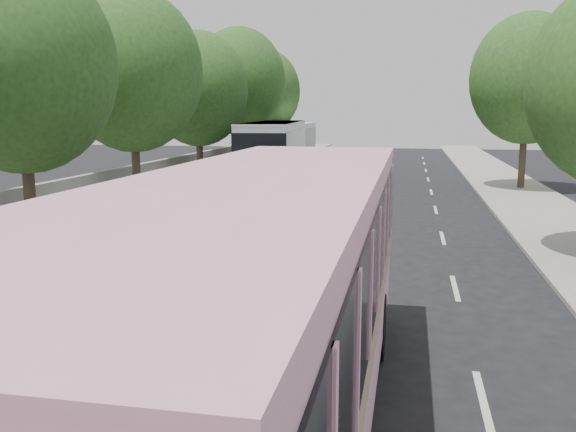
% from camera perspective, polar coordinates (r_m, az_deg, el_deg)
% --- Properties ---
extents(ground, '(120.00, 120.00, 0.00)m').
position_cam_1_polar(ground, '(11.95, -4.14, -11.00)').
color(ground, black).
rests_on(ground, ground).
extents(sidewalk_left, '(4.00, 90.00, 0.15)m').
position_cam_1_polar(sidewalk_left, '(33.11, -9.17, 2.48)').
color(sidewalk_left, '#9E998E').
rests_on(sidewalk_left, ground).
extents(sidewalk_right, '(4.00, 90.00, 0.12)m').
position_cam_1_polar(sidewalk_right, '(31.53, 21.20, 1.54)').
color(sidewalk_right, '#9E998E').
rests_on(sidewalk_right, ground).
extents(low_wall, '(0.30, 90.00, 1.50)m').
position_cam_1_polar(low_wall, '(33.68, -12.09, 3.92)').
color(low_wall, '#9E998E').
rests_on(low_wall, sidewalk_left).
extents(tree_left_b, '(5.70, 5.70, 8.88)m').
position_cam_1_polar(tree_left_b, '(20.30, -23.73, 13.47)').
color(tree_left_b, '#38281E').
rests_on(tree_left_b, ground).
extents(tree_left_c, '(6.00, 6.00, 9.35)m').
position_cam_1_polar(tree_left_c, '(27.37, -14.31, 13.48)').
color(tree_left_c, '#38281E').
rests_on(tree_left_c, ground).
extents(tree_left_d, '(5.52, 5.52, 8.60)m').
position_cam_1_polar(tree_left_d, '(34.70, -8.33, 12.03)').
color(tree_left_d, '#38281E').
rests_on(tree_left_d, ground).
extents(tree_left_e, '(6.30, 6.30, 9.82)m').
position_cam_1_polar(tree_left_e, '(42.33, -4.52, 12.77)').
color(tree_left_e, '#38281E').
rests_on(tree_left_e, ground).
extents(tree_left_f, '(5.88, 5.88, 9.16)m').
position_cam_1_polar(tree_left_f, '(50.10, -2.20, 11.84)').
color(tree_left_f, '#38281E').
rests_on(tree_left_f, ground).
extents(tree_right_far, '(6.00, 6.00, 9.35)m').
position_cam_1_polar(tree_right_far, '(35.28, 21.68, 12.22)').
color(tree_right_far, '#38281E').
rests_on(tree_right_far, ground).
extents(pink_bus, '(2.81, 11.03, 3.52)m').
position_cam_1_polar(pink_bus, '(7.32, -2.70, -6.48)').
color(pink_bus, pink).
rests_on(pink_bus, ground).
extents(pink_taxi, '(2.25, 4.54, 1.49)m').
position_cam_1_polar(pink_taxi, '(20.69, -1.36, 0.09)').
color(pink_taxi, '#DB1350').
rests_on(pink_taxi, ground).
extents(white_pickup, '(3.05, 6.04, 1.68)m').
position_cam_1_polar(white_pickup, '(22.73, -8.15, 1.13)').
color(white_pickup, silver).
rests_on(white_pickup, ground).
extents(tour_coach_front, '(3.76, 12.27, 3.61)m').
position_cam_1_polar(tour_coach_front, '(34.65, -1.27, 6.41)').
color(tour_coach_front, silver).
rests_on(tour_coach_front, ground).
extents(tour_coach_rear, '(2.73, 11.14, 3.31)m').
position_cam_1_polar(tour_coach_rear, '(44.69, 0.22, 6.96)').
color(tour_coach_rear, white).
rests_on(tour_coach_rear, ground).
extents(taxi_roof_sign, '(0.57, 0.24, 0.18)m').
position_cam_1_polar(taxi_roof_sign, '(20.57, -1.37, 2.38)').
color(taxi_roof_sign, silver).
rests_on(taxi_roof_sign, pink_taxi).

